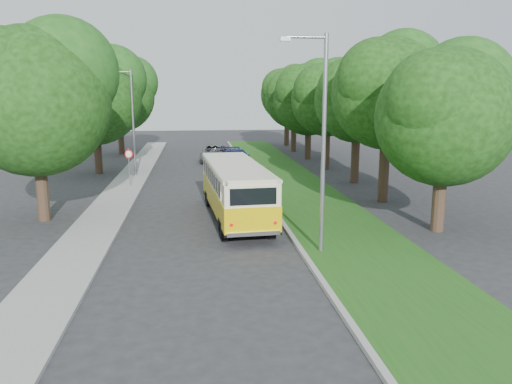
{
  "coord_description": "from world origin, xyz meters",
  "views": [
    {
      "loc": [
        -0.3,
        -20.03,
        6.0
      ],
      "look_at": [
        2.41,
        2.16,
        1.5
      ],
      "focal_mm": 35.0,
      "sensor_mm": 36.0,
      "label": 1
    }
  ],
  "objects": [
    {
      "name": "car_white",
      "position": [
        2.8,
        13.33,
        0.77
      ],
      "size": [
        2.71,
        4.94,
        1.54
      ],
      "primitive_type": "imported",
      "rotation": [
        0.0,
        0.0,
        0.24
      ],
      "color": "silver",
      "rests_on": "ground"
    },
    {
      "name": "sidewalk",
      "position": [
        -4.8,
        5.0,
        0.06
      ],
      "size": [
        2.2,
        70.0,
        0.12
      ],
      "primitive_type": "cube",
      "color": "gray",
      "rests_on": "ground"
    },
    {
      "name": "curb",
      "position": [
        3.6,
        5.0,
        0.07
      ],
      "size": [
        0.2,
        70.0,
        0.15
      ],
      "primitive_type": "cube",
      "color": "gray",
      "rests_on": "ground"
    },
    {
      "name": "warning_sign",
      "position": [
        -4.5,
        11.98,
        1.71
      ],
      "size": [
        0.56,
        0.1,
        2.5
      ],
      "color": "gray",
      "rests_on": "ground"
    },
    {
      "name": "car_grey",
      "position": [
        1.4,
        23.47,
        0.73
      ],
      "size": [
        2.84,
        5.44,
        1.46
      ],
      "primitive_type": "imported",
      "rotation": [
        0.0,
        0.0,
        -0.08
      ],
      "color": "slate",
      "rests_on": "ground"
    },
    {
      "name": "treeline",
      "position": [
        3.15,
        17.99,
        5.93
      ],
      "size": [
        24.27,
        41.91,
        9.46
      ],
      "color": "#332319",
      "rests_on": "ground"
    },
    {
      "name": "lamppost_near",
      "position": [
        4.21,
        -2.5,
        4.37
      ],
      "size": [
        1.71,
        0.16,
        8.0
      ],
      "color": "gray",
      "rests_on": "ground"
    },
    {
      "name": "car_blue",
      "position": [
        3.0,
        20.16,
        0.71
      ],
      "size": [
        2.81,
        5.17,
        1.42
      ],
      "primitive_type": "imported",
      "rotation": [
        0.0,
        0.0,
        0.17
      ],
      "color": "navy",
      "rests_on": "ground"
    },
    {
      "name": "lamppost_far",
      "position": [
        -4.7,
        16.0,
        4.12
      ],
      "size": [
        1.71,
        0.16,
        7.5
      ],
      "color": "gray",
      "rests_on": "ground"
    },
    {
      "name": "vintage_bus",
      "position": [
        1.55,
        3.1,
        1.37
      ],
      "size": [
        3.02,
        9.37,
        2.74
      ],
      "primitive_type": null,
      "rotation": [
        0.0,
        0.0,
        0.07
      ],
      "color": "yellow",
      "rests_on": "ground"
    },
    {
      "name": "car_silver",
      "position": [
        2.36,
        12.46,
        0.74
      ],
      "size": [
        2.64,
        4.6,
        1.47
      ],
      "primitive_type": "imported",
      "rotation": [
        0.0,
        0.0,
        0.22
      ],
      "color": "silver",
      "rests_on": "ground"
    },
    {
      "name": "ground",
      "position": [
        0.0,
        0.0,
        0.0
      ],
      "size": [
        120.0,
        120.0,
        0.0
      ],
      "primitive_type": "plane",
      "color": "#29292C",
      "rests_on": "ground"
    },
    {
      "name": "grass_verge",
      "position": [
        5.95,
        5.0,
        0.07
      ],
      "size": [
        4.5,
        70.0,
        0.13
      ],
      "primitive_type": "cube",
      "color": "#1F5215",
      "rests_on": "ground"
    }
  ]
}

